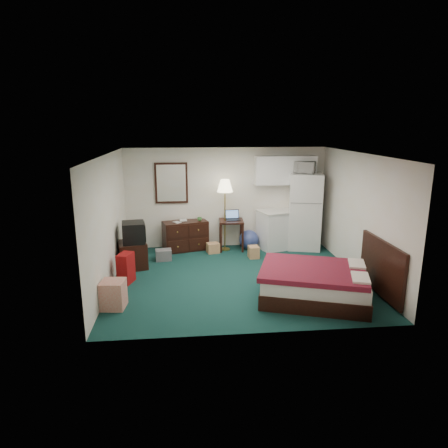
{
  "coord_description": "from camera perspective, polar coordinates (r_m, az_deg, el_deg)",
  "views": [
    {
      "loc": [
        -1.03,
        -7.59,
        3.06
      ],
      "look_at": [
        -0.25,
        0.19,
        1.09
      ],
      "focal_mm": 32.0,
      "sensor_mm": 36.0,
      "label": 1
    }
  ],
  "objects": [
    {
      "name": "cardboard_box_a",
      "position": [
        9.75,
        -1.58,
        -3.43
      ],
      "size": [
        0.33,
        0.3,
        0.24
      ],
      "primitive_type": null,
      "rotation": [
        0.0,
        0.0,
        0.21
      ],
      "color": "#A97F59",
      "rests_on": "floor"
    },
    {
      "name": "desk",
      "position": [
        9.95,
        1.03,
        -1.55
      ],
      "size": [
        0.62,
        0.62,
        0.75
      ],
      "primitive_type": null,
      "rotation": [
        0.0,
        0.0,
        -0.06
      ],
      "color": "black",
      "rests_on": "floor"
    },
    {
      "name": "retail_box",
      "position": [
        7.14,
        -15.53,
        -9.66
      ],
      "size": [
        0.43,
        0.43,
        0.49
      ],
      "primitive_type": null,
      "rotation": [
        0.0,
        0.0,
        -0.11
      ],
      "color": "beige",
      "rests_on": "floor"
    },
    {
      "name": "ceiling",
      "position": [
        7.68,
        2.05,
        9.94
      ],
      "size": [
        5.0,
        4.5,
        0.01
      ],
      "primitive_type": "cube",
      "color": "white",
      "rests_on": "walls"
    },
    {
      "name": "exercise_ball",
      "position": [
        10.02,
        3.57,
        -2.23
      ],
      "size": [
        0.56,
        0.56,
        0.49
      ],
      "primitive_type": "sphere",
      "rotation": [
        0.0,
        0.0,
        0.17
      ],
      "color": "navy",
      "rests_on": "floor"
    },
    {
      "name": "book_a",
      "position": [
        9.69,
        -7.11,
        0.72
      ],
      "size": [
        0.13,
        0.1,
        0.2
      ],
      "primitive_type": "imported",
      "rotation": [
        0.0,
        0.0,
        0.6
      ],
      "color": "#A97F59",
      "rests_on": "dresser"
    },
    {
      "name": "kitchen_counter",
      "position": [
        10.11,
        7.55,
        -0.85
      ],
      "size": [
        1.01,
        0.88,
        0.94
      ],
      "primitive_type": null,
      "rotation": [
        0.0,
        0.0,
        0.3
      ],
      "color": "white",
      "rests_on": "floor"
    },
    {
      "name": "fridge",
      "position": [
        10.15,
        11.46,
        1.81
      ],
      "size": [
        0.94,
        0.94,
        1.89
      ],
      "primitive_type": null,
      "rotation": [
        0.0,
        0.0,
        -0.24
      ],
      "color": "silver",
      "rests_on": "floor"
    },
    {
      "name": "microwave",
      "position": [
        10.01,
        11.42,
        8.15
      ],
      "size": [
        0.6,
        0.5,
        0.35
      ],
      "primitive_type": "imported",
      "rotation": [
        0.0,
        0.0,
        -0.5
      ],
      "color": "silver",
      "rests_on": "fridge"
    },
    {
      "name": "walls",
      "position": [
        7.87,
        1.97,
        0.83
      ],
      "size": [
        5.01,
        4.51,
        2.5
      ],
      "color": "white",
      "rests_on": "floor"
    },
    {
      "name": "dresser",
      "position": [
        9.94,
        -5.54,
        -1.66
      ],
      "size": [
        1.16,
        0.76,
        0.73
      ],
      "primitive_type": null,
      "rotation": [
        0.0,
        0.0,
        0.27
      ],
      "color": "black",
      "rests_on": "floor"
    },
    {
      "name": "book_b",
      "position": [
        9.88,
        -6.37,
        1.11
      ],
      "size": [
        0.17,
        0.04,
        0.23
      ],
      "primitive_type": "imported",
      "rotation": [
        0.0,
        0.0,
        0.09
      ],
      "color": "#A97F59",
      "rests_on": "dresser"
    },
    {
      "name": "cardboard_box_b",
      "position": [
        9.41,
        4.25,
        -4.01
      ],
      "size": [
        0.25,
        0.29,
        0.28
      ],
      "primitive_type": null,
      "rotation": [
        0.0,
        0.0,
        0.07
      ],
      "color": "#A97F59",
      "rests_on": "floor"
    },
    {
      "name": "upper_cabinets",
      "position": [
        10.04,
        8.71,
        7.62
      ],
      "size": [
        1.5,
        0.35,
        0.7
      ],
      "primitive_type": null,
      "color": "white",
      "rests_on": "walls"
    },
    {
      "name": "suitcase",
      "position": [
        8.13,
        -13.84,
        -6.14
      ],
      "size": [
        0.33,
        0.42,
        0.6
      ],
      "primitive_type": null,
      "rotation": [
        0.0,
        0.0,
        -0.31
      ],
      "color": "maroon",
      "rests_on": "floor"
    },
    {
      "name": "floor_lamp",
      "position": [
        9.78,
        0.13,
        1.26
      ],
      "size": [
        0.39,
        0.39,
        1.76
      ],
      "primitive_type": null,
      "rotation": [
        0.0,
        0.0,
        0.02
      ],
      "color": "gold",
      "rests_on": "floor"
    },
    {
      "name": "file_bin",
      "position": [
        9.33,
        -8.63,
        -4.38
      ],
      "size": [
        0.38,
        0.3,
        0.25
      ],
      "primitive_type": null,
      "rotation": [
        0.0,
        0.0,
        0.1
      ],
      "color": "slate",
      "rests_on": "floor"
    },
    {
      "name": "crt_tv",
      "position": [
        8.77,
        -12.81,
        -1.18
      ],
      "size": [
        0.55,
        0.58,
        0.45
      ],
      "primitive_type": null,
      "rotation": [
        0.0,
        0.0,
        0.15
      ],
      "color": "black",
      "rests_on": "tv_stand"
    },
    {
      "name": "tv_stand",
      "position": [
        8.94,
        -13.0,
        -4.31
      ],
      "size": [
        0.73,
        0.77,
        0.58
      ],
      "primitive_type": null,
      "rotation": [
        0.0,
        0.0,
        0.29
      ],
      "color": "black",
      "rests_on": "floor"
    },
    {
      "name": "mirror",
      "position": [
        9.92,
        -7.53,
        5.83
      ],
      "size": [
        0.8,
        0.06,
        1.0
      ],
      "primitive_type": null,
      "color": "white",
      "rests_on": "walls"
    },
    {
      "name": "floor",
      "position": [
        8.25,
        1.9,
        -7.66
      ],
      "size": [
        5.0,
        4.5,
        0.01
      ],
      "primitive_type": "cube",
      "color": "#103934",
      "rests_on": "ground"
    },
    {
      "name": "mug",
      "position": [
        9.86,
        -3.51,
        0.79
      ],
      "size": [
        0.14,
        0.12,
        0.12
      ],
      "primitive_type": "imported",
      "rotation": [
        0.0,
        0.0,
        0.26
      ],
      "color": "#42833B",
      "rests_on": "dresser"
    },
    {
      "name": "headboard",
      "position": [
        7.74,
        21.58,
        -5.83
      ],
      "size": [
        0.06,
        1.56,
        1.0
      ],
      "primitive_type": null,
      "color": "black",
      "rests_on": "walls"
    },
    {
      "name": "bed",
      "position": [
        7.36,
        12.8,
        -8.33
      ],
      "size": [
        2.17,
        1.92,
        0.58
      ],
      "primitive_type": null,
      "rotation": [
        0.0,
        0.0,
        -0.32
      ],
      "color": "#50162A",
      "rests_on": "floor"
    },
    {
      "name": "laptop",
      "position": [
        9.83,
        1.3,
        1.21
      ],
      "size": [
        0.36,
        0.3,
        0.24
      ],
      "primitive_type": null,
      "rotation": [
        0.0,
        0.0,
        0.07
      ],
      "color": "black",
      "rests_on": "desk"
    }
  ]
}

